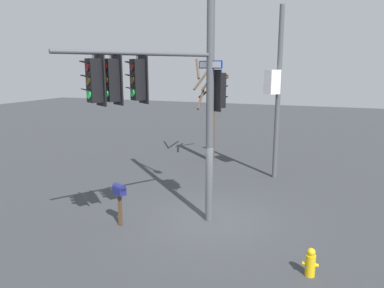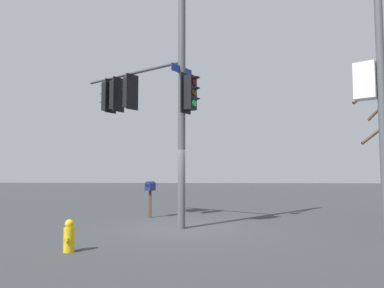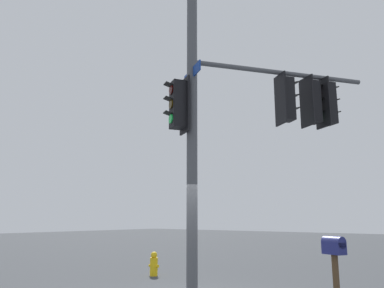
# 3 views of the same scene
# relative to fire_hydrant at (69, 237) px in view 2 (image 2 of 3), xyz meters

# --- Properties ---
(ground_plane) EXTENTS (80.00, 80.00, 0.00)m
(ground_plane) POSITION_rel_fire_hydrant_xyz_m (-3.32, 2.29, -0.34)
(ground_plane) COLOR #36393D
(main_signal_pole_assembly) EXTENTS (5.14, 4.56, 9.69)m
(main_signal_pole_assembly) POSITION_rel_fire_hydrant_xyz_m (-3.95, 1.27, 4.64)
(main_signal_pole_assembly) COLOR #4C4F54
(main_signal_pole_assembly) RESTS_ON ground
(secondary_pole_assembly) EXTENTS (0.72, 0.80, 7.67)m
(secondary_pole_assembly) POSITION_rel_fire_hydrant_xyz_m (-2.17, 7.88, 3.74)
(secondary_pole_assembly) COLOR #4C4F54
(secondary_pole_assembly) RESTS_ON ground
(fire_hydrant) EXTENTS (0.38, 0.24, 0.73)m
(fire_hydrant) POSITION_rel_fire_hydrant_xyz_m (0.00, 0.00, 0.00)
(fire_hydrant) COLOR yellow
(fire_hydrant) RESTS_ON ground
(mailbox) EXTENTS (0.50, 0.39, 1.41)m
(mailbox) POSITION_rel_fire_hydrant_xyz_m (-5.92, 0.86, 0.76)
(mailbox) COLOR #4C3823
(mailbox) RESTS_ON ground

